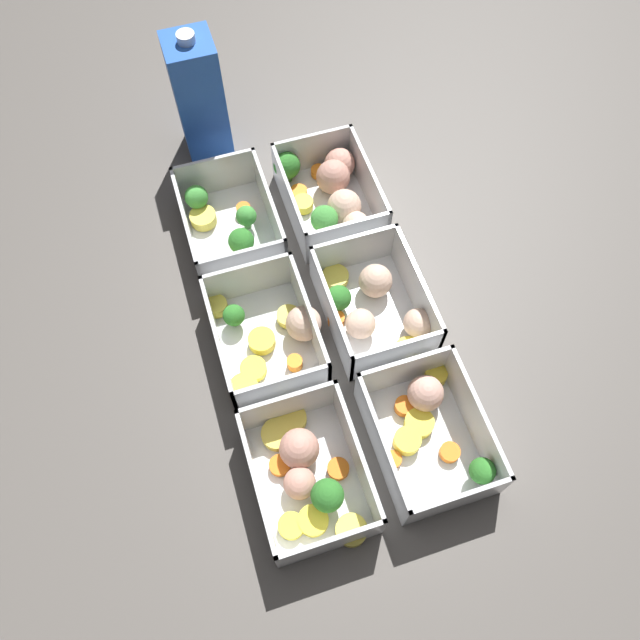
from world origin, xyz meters
The scene contains 8 objects.
ground_plane centered at (0.00, 0.00, 0.00)m, with size 4.00×4.00×0.00m, color #56514C.
container_near_left centered at (-0.18, -0.08, 0.02)m, with size 0.18×0.12×0.07m.
container_near_center centered at (0.00, -0.07, 0.02)m, with size 0.18×0.13×0.07m.
container_near_right centered at (0.19, -0.08, 0.03)m, with size 0.18×0.13×0.07m.
container_far_left centered at (-0.18, 0.07, 0.02)m, with size 0.19×0.12×0.07m.
container_far_center centered at (0.00, 0.07, 0.02)m, with size 0.17×0.15×0.07m.
container_far_right centered at (0.18, 0.08, 0.02)m, with size 0.18×0.12×0.07m.
juice_carton centered at (0.35, 0.07, 0.10)m, with size 0.07×0.07×0.20m.
Camera 1 is at (-0.35, 0.11, 0.74)m, focal length 35.00 mm.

